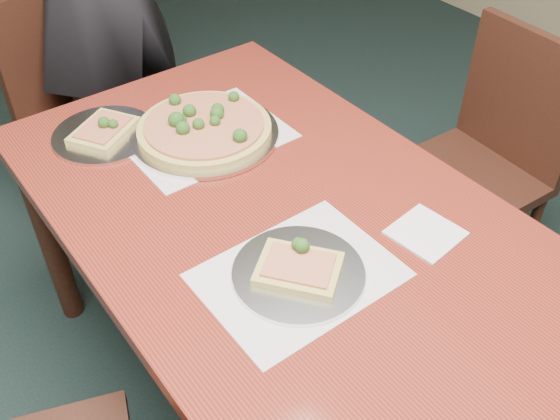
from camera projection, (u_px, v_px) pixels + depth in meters
dining_table at (280, 238)px, 1.53m from camera, size 0.90×1.50×0.75m
chair_far at (82, 102)px, 2.27m from camera, size 0.52×0.52×0.91m
chair_right at (486, 155)px, 2.02m from camera, size 0.44×0.44×0.91m
placemat_main at (205, 136)px, 1.69m from camera, size 0.42×0.32×0.00m
placemat_near at (298, 275)px, 1.31m from camera, size 0.40×0.30×0.00m
pizza_pan at (204, 129)px, 1.68m from camera, size 0.40×0.40×0.07m
slice_plate_near at (299, 270)px, 1.30m from camera, size 0.28×0.28×0.06m
slice_plate_far at (104, 132)px, 1.69m from camera, size 0.28×0.28×0.06m
napkin at (426, 233)px, 1.40m from camera, size 0.16×0.16×0.01m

